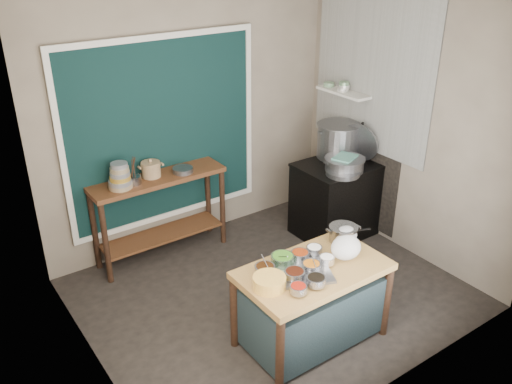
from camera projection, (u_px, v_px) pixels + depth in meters
floor at (271, 294)px, 5.41m from camera, size 3.50×3.00×0.02m
back_wall at (191, 120)px, 5.91m from camera, size 3.50×0.02×2.80m
left_wall at (77, 219)px, 3.89m from camera, size 0.02×3.00×2.80m
right_wall at (407, 127)px, 5.71m from camera, size 0.02×3.00×2.80m
curtain_panel at (164, 132)px, 5.72m from camera, size 2.10×0.02×1.90m
curtain_frame at (164, 132)px, 5.71m from camera, size 2.22×0.03×2.02m
tile_panel at (371, 74)px, 5.90m from camera, size 0.02×1.70×1.70m
soot_patch at (356, 168)px, 6.48m from camera, size 0.01×1.30×1.30m
wall_shelf at (343, 92)px, 6.18m from camera, size 0.22×0.70×0.03m
prep_table at (312, 304)px, 4.65m from camera, size 1.25×0.72×0.75m
back_counter at (161, 217)px, 5.86m from camera, size 1.45×0.40×0.95m
stove_block at (337, 200)px, 6.33m from camera, size 0.90×0.68×0.85m
stove_top at (339, 165)px, 6.13m from camera, size 0.92×0.69×0.03m
condiment_tray at (298, 273)px, 4.39m from camera, size 0.63×0.55×0.02m
condiment_bowls at (294, 268)px, 4.38m from camera, size 0.71×0.55×0.08m
yellow_basin at (269, 282)px, 4.21m from camera, size 0.32×0.32×0.10m
saucepan at (343, 234)px, 4.84m from camera, size 0.34×0.34×0.14m
plastic_bag_a at (346, 248)px, 4.57m from camera, size 0.28×0.24×0.20m
plastic_bag_b at (346, 235)px, 4.80m from camera, size 0.27×0.25×0.16m
bowl_stack at (120, 177)px, 5.36m from camera, size 0.24×0.24×0.27m
utensil_cup at (134, 180)px, 5.48m from camera, size 0.15×0.15×0.09m
ceramic_crock at (151, 170)px, 5.62m from camera, size 0.25×0.25×0.14m
wide_bowl at (183, 170)px, 5.74m from camera, size 0.27×0.27×0.05m
stock_pot at (338, 141)px, 6.24m from camera, size 0.59×0.59×0.40m
pot_lid at (360, 142)px, 6.12m from camera, size 0.22×0.48×0.46m
steamer at (344, 164)px, 5.94m from camera, size 0.55×0.55×0.15m
green_cloth at (345, 157)px, 5.90m from camera, size 0.32×0.29×0.02m
shallow_pan at (343, 173)px, 5.86m from camera, size 0.42×0.42×0.05m
shelf_bowl_stack at (344, 87)px, 6.15m from camera, size 0.13×0.13×0.11m
shelf_bowl_green at (329, 84)px, 6.34m from camera, size 0.16×0.16×0.04m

